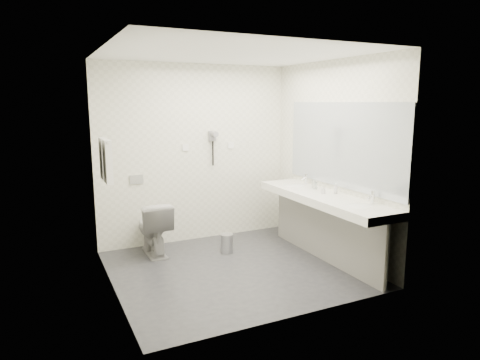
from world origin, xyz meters
TOP-DOWN VIEW (x-y plane):
  - floor at (0.00, 0.00)m, footprint 2.80×2.80m
  - ceiling at (0.00, 0.00)m, footprint 2.80×2.80m
  - wall_back at (0.00, 1.30)m, footprint 2.80×0.00m
  - wall_front at (0.00, -1.30)m, footprint 2.80×0.00m
  - wall_left at (-1.40, 0.00)m, footprint 0.00×2.60m
  - wall_right at (1.40, 0.00)m, footprint 0.00×2.60m
  - vanity_counter at (1.12, -0.20)m, footprint 0.55×2.20m
  - vanity_panel at (1.15, -0.20)m, footprint 0.03×2.15m
  - vanity_post_near at (1.18, -1.24)m, footprint 0.06×0.06m
  - vanity_post_far at (1.18, 0.84)m, footprint 0.06×0.06m
  - mirror at (1.39, -0.20)m, footprint 0.02×2.20m
  - basin_near at (1.12, -0.85)m, footprint 0.40×0.31m
  - basin_far at (1.12, 0.45)m, footprint 0.40×0.31m
  - faucet_near at (1.32, -0.85)m, footprint 0.04×0.04m
  - faucet_far at (1.32, 0.45)m, footprint 0.04×0.04m
  - soap_bottle_a at (1.15, -0.17)m, footprint 0.07×0.07m
  - soap_bottle_c at (1.29, -0.23)m, footprint 0.06×0.06m
  - glass_left at (1.22, 0.10)m, footprint 0.06×0.06m
  - glass_right at (1.26, 0.19)m, footprint 0.07×0.07m
  - toilet at (-0.73, 0.94)m, footprint 0.40×0.70m
  - flush_plate at (-0.85, 1.29)m, footprint 0.18×0.02m
  - pedal_bin at (0.15, 0.56)m, footprint 0.19×0.19m
  - bin_lid at (0.15, 0.56)m, footprint 0.17×0.17m
  - towel_rail at (-1.35, 0.55)m, footprint 0.02×0.62m
  - towel_near at (-1.34, 0.41)m, footprint 0.07×0.24m
  - towel_far at (-1.34, 0.69)m, footprint 0.07×0.24m
  - dryer_cradle at (0.25, 1.27)m, footprint 0.10×0.04m
  - dryer_barrel at (0.25, 1.20)m, footprint 0.08×0.14m
  - dryer_cord at (0.25, 1.26)m, footprint 0.02×0.02m
  - switch_plate_a at (-0.15, 1.29)m, footprint 0.09×0.02m
  - switch_plate_b at (0.55, 1.29)m, footprint 0.09×0.02m

SIDE VIEW (x-z plane):
  - floor at x=0.00m, z-range 0.00..0.00m
  - pedal_bin at x=0.15m, z-range 0.00..0.24m
  - bin_lid at x=0.15m, z-range 0.24..0.25m
  - toilet at x=-0.73m, z-range 0.00..0.71m
  - vanity_panel at x=1.15m, z-range 0.00..0.75m
  - vanity_post_near at x=1.18m, z-range 0.00..0.75m
  - vanity_post_far at x=1.18m, z-range 0.00..0.75m
  - vanity_counter at x=1.12m, z-range 0.75..0.85m
  - basin_near at x=1.12m, z-range 0.81..0.86m
  - basin_far at x=1.12m, z-range 0.81..0.86m
  - glass_left at x=1.22m, z-range 0.85..0.95m
  - soap_bottle_a at x=1.15m, z-range 0.85..0.95m
  - glass_right at x=1.26m, z-range 0.85..0.96m
  - soap_bottle_c at x=1.29m, z-range 0.85..0.99m
  - faucet_near at x=1.32m, z-range 0.85..1.00m
  - faucet_far at x=1.32m, z-range 0.85..1.00m
  - flush_plate at x=-0.85m, z-range 0.89..1.01m
  - wall_back at x=0.00m, z-range -0.15..2.65m
  - wall_front at x=0.00m, z-range -0.15..2.65m
  - wall_left at x=-1.40m, z-range -0.05..2.55m
  - wall_right at x=1.40m, z-range -0.05..2.55m
  - dryer_cord at x=0.25m, z-range 1.07..1.43m
  - towel_near at x=-1.34m, z-range 1.09..1.57m
  - towel_far at x=-1.34m, z-range 1.09..1.57m
  - switch_plate_a at x=-0.15m, z-range 1.31..1.40m
  - switch_plate_b at x=0.55m, z-range 1.31..1.40m
  - mirror at x=1.39m, z-range 0.92..1.98m
  - dryer_cradle at x=0.25m, z-range 1.43..1.57m
  - dryer_barrel at x=0.25m, z-range 1.49..1.57m
  - towel_rail at x=-1.35m, z-range 1.54..1.56m
  - ceiling at x=0.00m, z-range 2.50..2.50m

